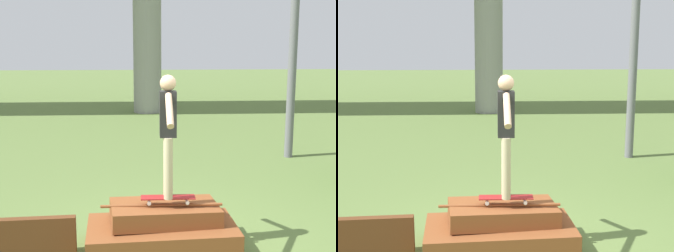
% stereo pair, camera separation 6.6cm
% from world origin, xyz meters
% --- Properties ---
extents(ground_plane, '(80.00, 80.00, 0.00)m').
position_xyz_m(ground_plane, '(0.00, 0.00, 0.00)').
color(ground_plane, olive).
extents(scrap_pile, '(2.09, 1.19, 0.64)m').
position_xyz_m(scrap_pile, '(0.01, 0.03, 0.25)').
color(scrap_pile, brown).
rests_on(scrap_pile, ground_plane).
extents(scrap_plank_loose, '(1.02, 0.19, 0.51)m').
position_xyz_m(scrap_plank_loose, '(-1.67, -0.08, 0.25)').
color(scrap_plank_loose, '#5B3319').
rests_on(scrap_plank_loose, ground_plane).
extents(skateboard, '(0.74, 0.20, 0.09)m').
position_xyz_m(skateboard, '(0.09, 0.04, 0.71)').
color(skateboard, maroon).
rests_on(skateboard, scrap_pile).
extents(skater, '(0.22, 1.25, 1.66)m').
position_xyz_m(skater, '(0.09, 0.04, 1.69)').
color(skater, '#C6B78E').
rests_on(skater, skateboard).
extents(utility_pole, '(1.30, 0.20, 6.68)m').
position_xyz_m(utility_pole, '(3.35, 4.96, 3.46)').
color(utility_pole, slate).
rests_on(utility_pole, ground_plane).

